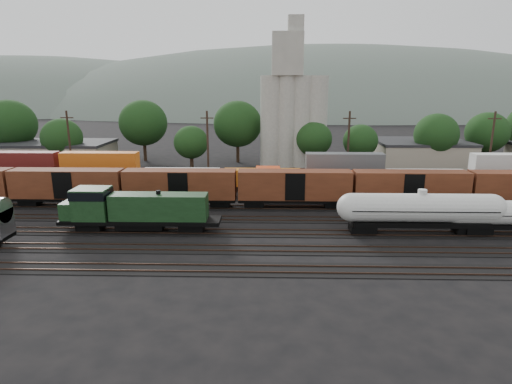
{
  "coord_description": "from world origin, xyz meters",
  "views": [
    {
      "loc": [
        -1.75,
        -50.81,
        16.35
      ],
      "look_at": [
        -3.17,
        2.0,
        3.0
      ],
      "focal_mm": 30.0,
      "sensor_mm": 36.0,
      "label": 1
    }
  ],
  "objects_px": {
    "grain_silo": "(293,110)",
    "green_locomotive": "(131,209)",
    "tank_car_a": "(421,210)",
    "orange_locomotive": "(298,182)"
  },
  "relations": [
    {
      "from": "tank_car_a",
      "to": "orange_locomotive",
      "type": "distance_m",
      "value": 19.57
    },
    {
      "from": "green_locomotive",
      "to": "orange_locomotive",
      "type": "distance_m",
      "value": 24.79
    },
    {
      "from": "orange_locomotive",
      "to": "grain_silo",
      "type": "distance_m",
      "value": 27.44
    },
    {
      "from": "green_locomotive",
      "to": "tank_car_a",
      "type": "bearing_deg",
      "value": -0.0
    },
    {
      "from": "green_locomotive",
      "to": "grain_silo",
      "type": "bearing_deg",
      "value": 63.63
    },
    {
      "from": "tank_car_a",
      "to": "grain_silo",
      "type": "distance_m",
      "value": 43.53
    },
    {
      "from": "tank_car_a",
      "to": "grain_silo",
      "type": "relative_size",
      "value": 0.64
    },
    {
      "from": "tank_car_a",
      "to": "grain_silo",
      "type": "height_order",
      "value": "grain_silo"
    },
    {
      "from": "green_locomotive",
      "to": "grain_silo",
      "type": "relative_size",
      "value": 0.62
    },
    {
      "from": "grain_silo",
      "to": "green_locomotive",
      "type": "bearing_deg",
      "value": -116.37
    }
  ]
}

